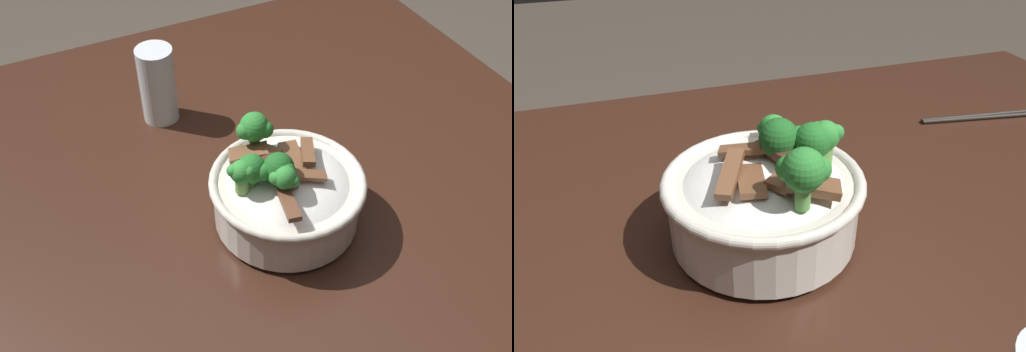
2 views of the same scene
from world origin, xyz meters
TOP-DOWN VIEW (x-y plane):
  - dining_table at (0.00, 0.00)m, footprint 1.24×1.03m
  - rice_bowl at (-0.09, 0.07)m, footprint 0.21×0.21m
  - chopsticks_pair at (0.36, 0.24)m, footprint 0.23×0.05m

SIDE VIEW (x-z plane):
  - dining_table at x=0.00m, z-range 0.30..1.09m
  - chopsticks_pair at x=0.36m, z-range 0.79..0.80m
  - rice_bowl at x=-0.09m, z-range 0.78..0.92m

